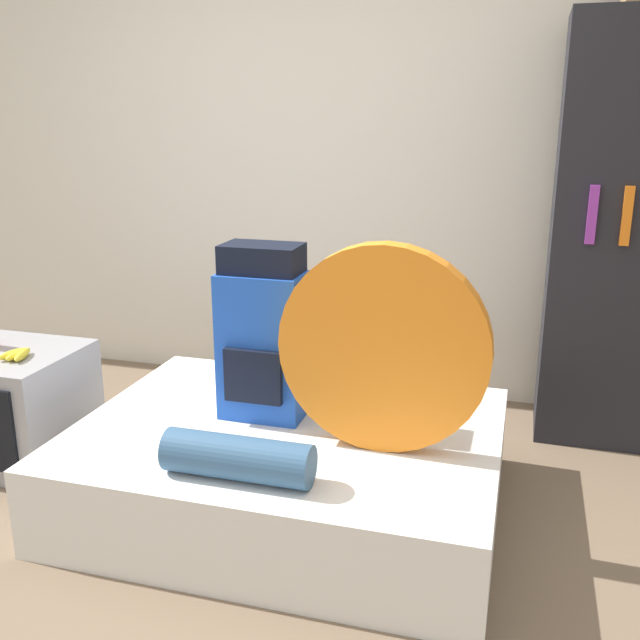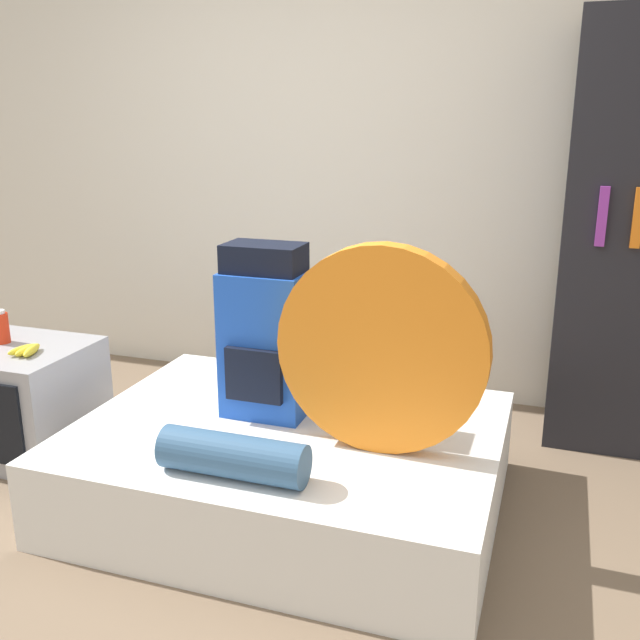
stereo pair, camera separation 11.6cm
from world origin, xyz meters
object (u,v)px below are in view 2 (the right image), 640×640
(canister, at_px, (1,327))
(sleeping_roll, at_px, (233,456))
(backpack, at_px, (265,334))
(tent_bag, at_px, (382,350))
(television, at_px, (21,399))

(canister, bearing_deg, sleeping_roll, -20.59)
(backpack, distance_m, sleeping_roll, 0.60)
(tent_bag, xyz_separation_m, television, (-1.76, 0.13, -0.48))
(canister, bearing_deg, backpack, -0.58)
(tent_bag, xyz_separation_m, sleeping_roll, (-0.42, -0.37, -0.31))
(backpack, relative_size, television, 1.16)
(sleeping_roll, bearing_deg, backpack, 100.95)
(canister, bearing_deg, tent_bag, -5.28)
(backpack, height_order, sleeping_roll, backpack)
(sleeping_roll, relative_size, television, 0.85)
(television, relative_size, canister, 3.89)
(canister, bearing_deg, television, -20.83)
(television, bearing_deg, backpack, 1.16)
(sleeping_roll, xyz_separation_m, canister, (-1.44, 0.54, 0.16))
(backpack, xyz_separation_m, canister, (-1.34, 0.01, -0.10))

